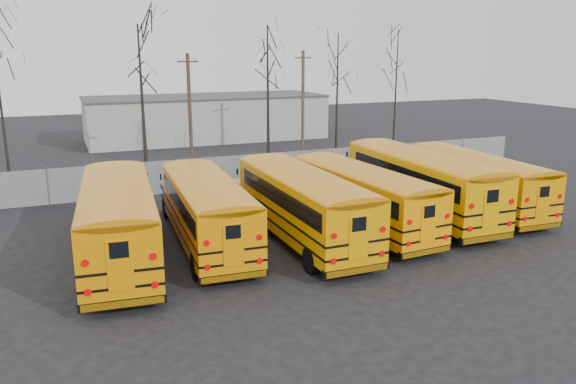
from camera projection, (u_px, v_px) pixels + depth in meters
name	position (u px, v px, depth m)	size (l,w,h in m)	color
ground	(345.00, 244.00, 24.62)	(120.00, 120.00, 0.00)	black
fence	(255.00, 170.00, 35.14)	(40.00, 0.04, 2.00)	gray
distant_building	(206.00, 118.00, 53.57)	(22.00, 8.00, 4.00)	#AFAFAA
bus_a	(118.00, 215.00, 22.18)	(3.77, 11.97, 3.30)	black
bus_b	(206.00, 206.00, 24.01)	(3.11, 11.10, 3.07)	black
bus_c	(301.00, 199.00, 24.64)	(2.71, 11.60, 3.24)	black
bus_d	(360.00, 192.00, 26.25)	(3.27, 11.10, 3.07)	black
bus_e	(418.00, 178.00, 28.33)	(2.96, 12.17, 3.39)	black
bus_f	(474.00, 177.00, 29.59)	(2.93, 10.96, 3.04)	black
utility_pole_left	(190.00, 112.00, 38.27)	(1.44, 0.31, 8.08)	#443126
utility_pole_right	(303.00, 103.00, 44.46)	(1.47, 0.35, 8.27)	brown
tree_1	(0.00, 102.00, 32.53)	(0.26, 0.26, 10.73)	black
tree_2	(143.00, 107.00, 34.60)	(0.26, 0.26, 9.79)	black
tree_3	(268.00, 100.00, 38.81)	(0.26, 0.26, 9.91)	black
tree_4	(337.00, 103.00, 39.22)	(0.26, 0.26, 9.40)	black
tree_5	(395.00, 100.00, 39.77)	(0.26, 0.26, 9.69)	black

